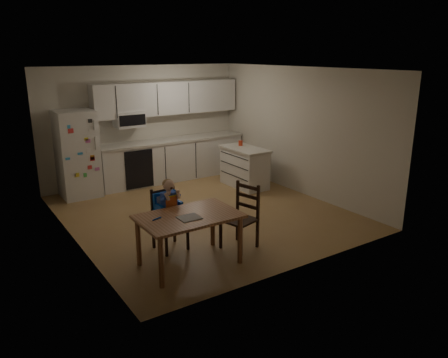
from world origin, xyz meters
name	(u,v)px	position (x,y,z in m)	size (l,w,h in m)	color
room	(188,139)	(0.00, 0.48, 1.25)	(4.52, 5.01, 2.51)	olive
refrigerator	(77,154)	(-1.55, 2.15, 0.85)	(0.72, 0.70, 1.70)	silver
kitchen_run	(170,141)	(0.50, 2.24, 0.88)	(3.37, 0.62, 2.15)	silver
kitchen_island	(244,167)	(1.56, 0.87, 0.42)	(0.59, 1.13, 0.83)	silver
red_cup	(241,143)	(1.62, 1.11, 0.89)	(0.09, 0.09, 0.11)	#B62E14
dining_table	(189,222)	(-1.16, -1.62, 0.61)	(1.32, 0.85, 0.71)	brown
napkin	(189,218)	(-1.21, -1.71, 0.71)	(0.27, 0.24, 0.01)	#B3B3B8
toddler_spoon	(156,219)	(-1.58, -1.52, 0.71)	(0.02, 0.02, 0.12)	blue
chair_booster	(168,207)	(-1.16, -1.00, 0.64)	(0.43, 0.43, 1.05)	black
chair_side	(243,212)	(-0.22, -1.54, 0.54)	(0.52, 0.52, 0.95)	black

